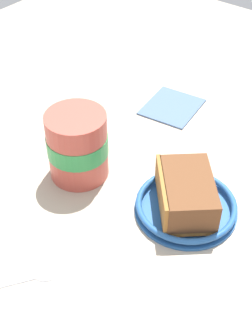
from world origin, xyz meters
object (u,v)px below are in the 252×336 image
at_px(small_plate, 186,206).
at_px(teaspoon, 30,278).
at_px(cake_slice, 186,193).
at_px(folded_napkin, 172,106).
at_px(tea_mug, 78,144).

xyz_separation_m(small_plate, teaspoon, (0.09, 0.22, -0.01)).
xyz_separation_m(small_plate, cake_slice, (0.00, 0.00, 0.03)).
bearing_deg(small_plate, cake_slice, 41.36).
height_order(cake_slice, teaspoon, cake_slice).
bearing_deg(cake_slice, folded_napkin, -52.03).
relative_size(cake_slice, teaspoon, 1.15).
xyz_separation_m(tea_mug, folded_napkin, (-0.01, -0.23, -0.05)).
bearing_deg(tea_mug, small_plate, -169.02).
xyz_separation_m(cake_slice, tea_mug, (0.17, 0.03, 0.02)).
height_order(small_plate, cake_slice, cake_slice).
relative_size(small_plate, cake_slice, 1.12).
relative_size(tea_mug, folded_napkin, 1.14).
xyz_separation_m(tea_mug, teaspoon, (-0.08, 0.18, -0.05)).
bearing_deg(folded_napkin, small_plate, 128.58).
height_order(teaspoon, folded_napkin, teaspoon).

